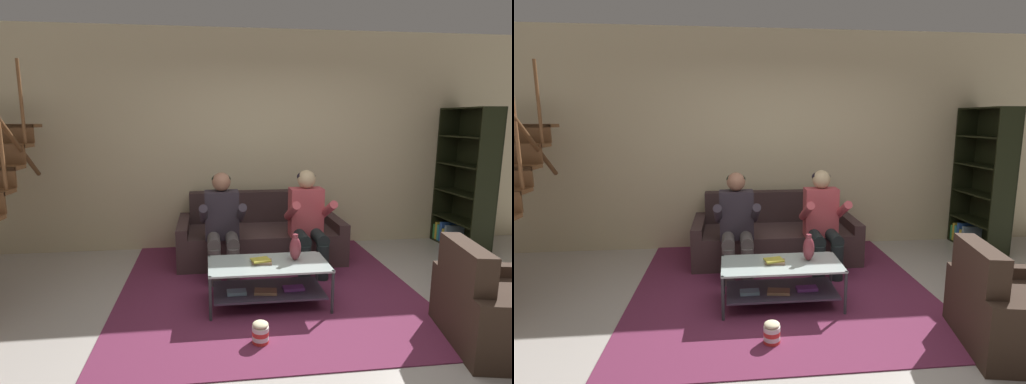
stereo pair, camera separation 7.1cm
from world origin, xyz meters
TOP-DOWN VIEW (x-y plane):
  - ground at (0.00, 0.00)m, footprint 16.80×16.80m
  - back_partition at (0.00, 2.46)m, footprint 8.40×0.12m
  - couch at (-0.14, 1.89)m, footprint 2.02×0.91m
  - person_seated_left at (-0.63, 1.35)m, footprint 0.50×0.58m
  - person_seated_right at (0.35, 1.35)m, footprint 0.50×0.58m
  - coffee_table at (-0.23, 0.55)m, footprint 1.12×0.55m
  - area_rug at (-0.19, 1.10)m, footprint 3.00×3.28m
  - vase at (0.04, 0.61)m, footprint 0.11×0.11m
  - book_stack at (-0.29, 0.57)m, footprint 0.21×0.17m
  - bookshelf at (2.70, 1.98)m, footprint 0.34×0.88m
  - armchair at (1.46, -0.34)m, footprint 0.99×1.02m
  - popcorn_tub at (-0.39, -0.10)m, footprint 0.13×0.13m

SIDE VIEW (x-z plane):
  - ground at x=0.00m, z-range 0.00..0.00m
  - area_rug at x=-0.19m, z-range 0.00..0.01m
  - popcorn_tub at x=-0.39m, z-range 0.00..0.19m
  - couch at x=-0.14m, z-range -0.14..0.67m
  - armchair at x=1.46m, z-range -0.14..0.68m
  - coffee_table at x=-0.23m, z-range 0.07..0.48m
  - book_stack at x=-0.29m, z-range 0.42..0.45m
  - vase at x=0.04m, z-range 0.41..0.66m
  - person_seated_left at x=-0.63m, z-range 0.05..1.21m
  - person_seated_right at x=0.35m, z-range 0.05..1.22m
  - bookshelf at x=2.70m, z-range -0.12..1.78m
  - back_partition at x=0.00m, z-range 0.00..2.90m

